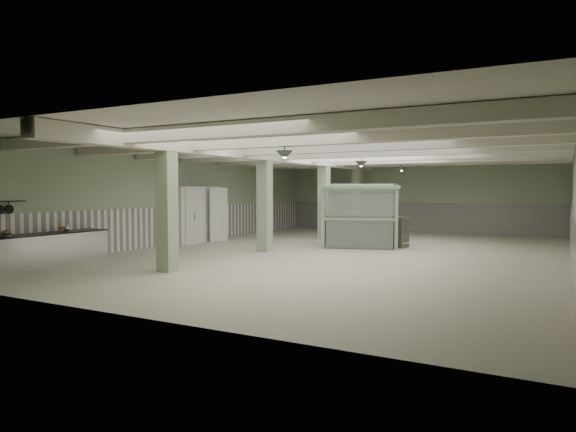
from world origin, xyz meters
The scene contains 33 objects.
floor centered at (0.00, 0.00, 0.00)m, with size 20.00×20.00×0.00m, color beige.
ceiling centered at (0.00, 0.00, 3.60)m, with size 14.00×20.00×0.02m, color white.
wall_back centered at (0.00, 10.00, 1.80)m, with size 14.00×0.02×3.60m, color #97A886.
wall_front centered at (0.00, -10.00, 1.80)m, with size 14.00×0.02×3.60m, color #97A886.
wall_left centered at (-7.00, 0.00, 1.80)m, with size 0.02×20.00×3.60m, color #97A886.
wall_right centered at (7.00, 0.00, 1.80)m, with size 0.02×20.00×3.60m, color #97A886.
wainscot_left centered at (-6.97, 0.00, 0.75)m, with size 0.05×19.90×1.50m, color white.
wainscot_right centered at (6.97, 0.00, 0.75)m, with size 0.05×19.90×1.50m, color white.
wainscot_back centered at (0.00, 9.97, 0.75)m, with size 13.90×0.05×1.50m, color white.
girder centered at (-2.50, 0.00, 3.38)m, with size 0.45×19.90×0.40m, color beige.
beam_a centered at (0.00, -7.50, 3.42)m, with size 13.90×0.35×0.32m, color beige.
beam_b centered at (0.00, -5.00, 3.42)m, with size 13.90×0.35×0.32m, color beige.
beam_c centered at (0.00, -2.50, 3.42)m, with size 13.90×0.35×0.32m, color beige.
beam_d centered at (0.00, 0.00, 3.42)m, with size 13.90×0.35×0.32m, color beige.
beam_e centered at (0.00, 2.50, 3.42)m, with size 13.90×0.35×0.32m, color beige.
beam_f centered at (0.00, 5.00, 3.42)m, with size 13.90×0.35×0.32m, color beige.
beam_g centered at (0.00, 7.50, 3.42)m, with size 13.90×0.35×0.32m, color beige.
column_a centered at (-2.50, -6.00, 1.80)m, with size 0.42×0.42×3.60m, color #97AA89.
column_b centered at (-2.50, -1.00, 1.80)m, with size 0.42×0.42×3.60m, color #97AA89.
column_c centered at (-2.50, 4.00, 1.80)m, with size 0.42×0.42×3.60m, color #97AA89.
column_d centered at (-2.50, 8.00, 1.80)m, with size 0.42×0.42×3.60m, color #97AA89.
hook_rail centered at (-6.93, -7.60, 1.85)m, with size 0.02×0.02×1.20m, color black.
pendant_front centered at (0.50, -5.00, 3.05)m, with size 0.44×0.44×0.22m, color #344433.
pendant_mid centered at (0.50, 0.50, 3.05)m, with size 0.44×0.44×0.22m, color #344433.
pendant_back centered at (0.50, 5.50, 3.05)m, with size 0.44×0.44×0.22m, color #344433.
prep_counter centered at (-6.54, -7.00, 0.46)m, with size 0.81×4.60×0.91m.
pitcher_far centered at (-6.43, -6.03, 1.03)m, with size 0.18×0.21×0.27m, color silver, non-canonical shape.
veg_colander centered at (-6.43, -7.94, 0.99)m, with size 0.39×0.39×0.18m, color #3A3A3E, non-canonical shape.
orange_bowl centered at (-6.63, -6.04, 0.95)m, with size 0.25×0.25×0.09m, color #B2B2B7.
skillet_far centered at (-6.88, -7.54, 1.63)m, with size 0.26×0.26×0.03m, color black.
walkin_cooler centered at (-6.62, 0.39, 1.20)m, with size 0.92×2.61×2.39m.
guard_booth centered at (-0.17, 2.27, 1.61)m, with size 3.52×3.24×2.39m.
filing_cabinet centered at (1.37, 2.50, 0.57)m, with size 0.37×0.53×1.15m, color #59594A.
Camera 1 is at (6.78, -16.38, 2.19)m, focal length 32.00 mm.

